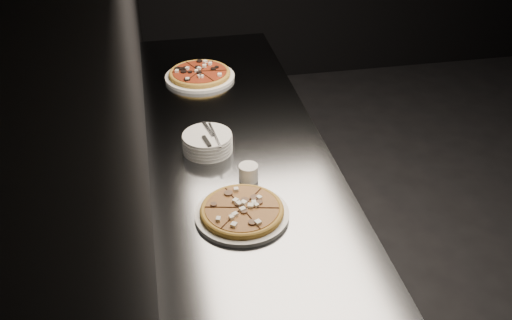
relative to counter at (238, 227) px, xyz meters
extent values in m
cube|color=black|center=(-0.37, 0.00, 0.94)|extent=(0.02, 5.00, 2.80)
cube|color=slate|center=(0.00, 0.00, -0.01)|extent=(0.70, 2.40, 0.90)
cube|color=slate|center=(0.00, 0.00, 0.45)|extent=(0.74, 2.44, 0.02)
cylinder|color=white|center=(-0.06, -0.48, 0.47)|extent=(0.33, 0.33, 0.02)
cylinder|color=gold|center=(-0.06, -0.48, 0.48)|extent=(0.35, 0.35, 0.01)
torus|color=gold|center=(-0.06, -0.48, 0.49)|extent=(0.35, 0.35, 0.02)
cylinder|color=#D08F45|center=(-0.06, -0.48, 0.49)|extent=(0.31, 0.31, 0.01)
cylinder|color=white|center=(-0.08, 0.66, 0.47)|extent=(0.36, 0.36, 0.02)
cylinder|color=gold|center=(-0.08, 0.66, 0.48)|extent=(0.34, 0.34, 0.01)
torus|color=gold|center=(-0.08, 0.66, 0.49)|extent=(0.35, 0.35, 0.02)
cylinder|color=maroon|center=(-0.08, 0.66, 0.49)|extent=(0.31, 0.31, 0.01)
cylinder|color=white|center=(-0.12, -0.03, 0.47)|extent=(0.20, 0.20, 0.02)
cylinder|color=white|center=(-0.12, -0.03, 0.48)|extent=(0.20, 0.20, 0.02)
cylinder|color=white|center=(-0.12, -0.03, 0.50)|extent=(0.20, 0.20, 0.02)
cylinder|color=white|center=(-0.12, -0.03, 0.51)|extent=(0.20, 0.20, 0.02)
cylinder|color=white|center=(-0.12, -0.03, 0.53)|extent=(0.20, 0.20, 0.02)
cube|color=silver|center=(-0.11, 0.01, 0.54)|extent=(0.04, 0.13, 0.00)
cube|color=black|center=(-0.13, -0.08, 0.54)|extent=(0.03, 0.08, 0.01)
cube|color=silver|center=(-0.09, -0.04, 0.54)|extent=(0.03, 0.20, 0.00)
cylinder|color=silver|center=(0.00, -0.27, 0.49)|extent=(0.07, 0.07, 0.07)
cylinder|color=black|center=(0.00, -0.27, 0.52)|extent=(0.06, 0.06, 0.01)
camera|label=1|loc=(-0.31, -2.02, 1.74)|focal=40.00mm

